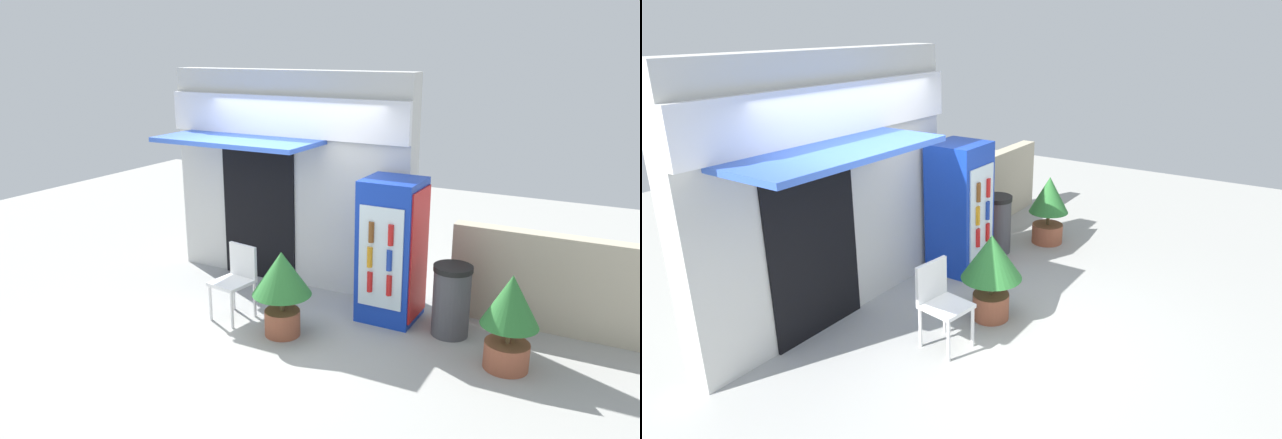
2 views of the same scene
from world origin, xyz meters
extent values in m
plane|color=#A3A39E|center=(0.00, 0.00, 0.00)|extent=(16.00, 16.00, 0.00)
cube|color=silver|center=(-0.22, 1.51, 1.43)|extent=(3.49, 0.30, 2.87)
cube|color=white|center=(-0.22, 1.31, 2.29)|extent=(3.49, 0.08, 0.52)
cube|color=blue|center=(-0.64, 0.90, 2.00)|extent=(2.11, 0.92, 0.06)
cube|color=black|center=(-0.64, 1.34, 0.98)|extent=(1.14, 0.03, 1.95)
cube|color=#1438B2|center=(1.48, 0.97, 0.85)|extent=(0.66, 0.64, 1.71)
cube|color=silver|center=(1.48, 0.64, 0.85)|extent=(0.53, 0.02, 1.19)
cube|color=red|center=(1.82, 0.97, 0.85)|extent=(0.02, 0.58, 1.53)
cylinder|color=red|center=(1.36, 0.62, 0.55)|extent=(0.06, 0.06, 0.24)
cylinder|color=red|center=(1.60, 0.62, 0.55)|extent=(0.06, 0.06, 0.24)
cylinder|color=orange|center=(1.35, 0.62, 0.85)|extent=(0.06, 0.06, 0.24)
cylinder|color=#1938A5|center=(1.59, 0.62, 0.85)|extent=(0.06, 0.06, 0.24)
cylinder|color=brown|center=(1.36, 0.62, 1.15)|extent=(0.06, 0.06, 0.24)
cylinder|color=red|center=(1.60, 0.62, 1.15)|extent=(0.06, 0.06, 0.24)
cylinder|color=white|center=(-0.37, -0.12, 0.22)|extent=(0.04, 0.04, 0.44)
cylinder|color=white|center=(-0.02, -0.17, 0.22)|extent=(0.04, 0.04, 0.44)
cylinder|color=white|center=(-0.31, 0.26, 0.22)|extent=(0.04, 0.04, 0.44)
cylinder|color=white|center=(0.04, 0.21, 0.22)|extent=(0.04, 0.04, 0.44)
cube|color=white|center=(-0.16, 0.04, 0.46)|extent=(0.47, 0.50, 0.04)
cube|color=white|center=(-0.13, 0.24, 0.68)|extent=(0.41, 0.10, 0.40)
cylinder|color=#995138|center=(0.58, -0.04, 0.15)|extent=(0.41, 0.41, 0.29)
cylinder|color=brown|center=(0.58, -0.04, 0.39)|extent=(0.05, 0.05, 0.20)
cone|color=#2D7533|center=(0.58, -0.04, 0.74)|extent=(0.67, 0.67, 0.49)
cylinder|color=#995138|center=(2.98, 0.40, 0.14)|extent=(0.45, 0.45, 0.28)
cylinder|color=brown|center=(2.98, 0.40, 0.38)|extent=(0.05, 0.05, 0.20)
cone|color=#2D7533|center=(2.98, 0.40, 0.74)|extent=(0.58, 0.58, 0.53)
cylinder|color=#47474C|center=(2.25, 0.86, 0.38)|extent=(0.42, 0.42, 0.77)
cylinder|color=black|center=(2.25, 0.86, 0.80)|extent=(0.44, 0.44, 0.06)
cube|color=#B7AD93|center=(3.29, 1.51, 0.57)|extent=(2.43, 0.21, 1.14)
camera|label=1|loc=(3.91, -5.35, 3.15)|focal=33.94mm
camera|label=2|loc=(-4.11, -2.74, 3.12)|focal=30.83mm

